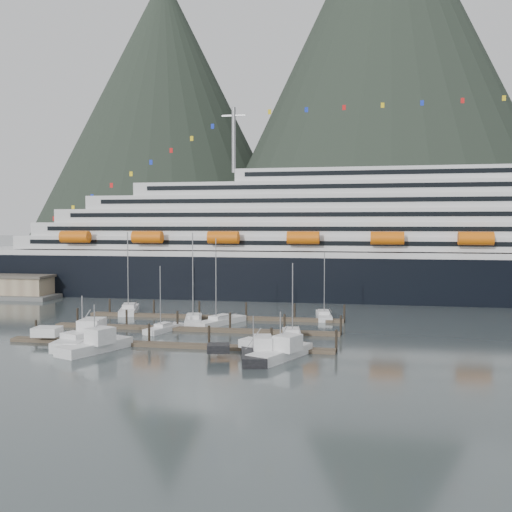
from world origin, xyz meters
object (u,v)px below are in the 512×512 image
Objects in this scene: sailboat_g at (324,316)px; trawler_a at (81,337)px; sailboat_h at (292,336)px; sailboat_b at (193,321)px; sailboat_e at (129,310)px; trawler_b at (94,345)px; sailboat_c at (164,329)px; sailboat_d at (220,322)px; cruise_ship at (398,247)px; trawler_d at (279,352)px; trawler_c at (252,352)px.

trawler_a is (-32.89, -30.53, 0.56)m from sailboat_g.
trawler_a is at bearing 97.89° from sailboat_h.
sailboat_b is 1.00× the size of sailboat_e.
trawler_b is at bearing 132.69° from sailboat_g.
sailboat_b is 24.33m from sailboat_g.
sailboat_c is 0.72× the size of sailboat_d.
sailboat_c is at bearing 119.08° from sailboat_g.
sailboat_b is (-37.05, -45.04, -11.59)m from cruise_ship.
sailboat_e is 49.23m from trawler_d.
trawler_b is (-4.14, -16.43, 0.51)m from sailboat_c.
sailboat_d is at bearing 112.74° from sailboat_g.
trawler_b is at bearing 108.73° from sailboat_h.
trawler_a is at bearing 166.86° from sailboat_d.
sailboat_b is at bearing 50.19° from sailboat_h.
sailboat_b is 29.37m from trawler_c.
trawler_d is (0.11, -13.60, 0.45)m from sailboat_h.
sailboat_e reaches higher than trawler_a.
sailboat_h is at bearing -80.67° from sailboat_c.
cruise_ship is at bearing -9.43° from trawler_b.
sailboat_b is at bearing 18.95° from trawler_c.
sailboat_e is at bearing 43.28° from sailboat_b.
trawler_d is (19.00, -24.29, 0.42)m from sailboat_b.
sailboat_c is at bearing -126.48° from cruise_ship.
sailboat_g is 1.05× the size of sailboat_h.
trawler_b is at bearing 179.48° from sailboat_d.
trawler_c is at bearing 156.33° from sailboat_h.
trawler_a is at bearing 137.39° from sailboat_b.
trawler_d is at bearing -66.15° from trawler_b.
sailboat_g is 35.65m from trawler_c.
sailboat_h reaches higher than trawler_a.
sailboat_c is 23.07m from sailboat_e.
sailboat_g is 34.52m from trawler_d.
sailboat_e is at bearing -146.74° from cruise_ship.
sailboat_e reaches higher than trawler_c.
sailboat_e is (-13.77, 18.51, 0.06)m from sailboat_c.
trawler_c is at bearing -117.18° from sailboat_c.
trawler_a is at bearing 67.35° from trawler_c.
cruise_ship is at bearing -54.32° from sailboat_b.
sailboat_e is 31.02m from trawler_a.
sailboat_b reaches higher than trawler_b.
sailboat_d is at bearing -105.96° from sailboat_b.
sailboat_e reaches higher than trawler_b.
trawler_b is 25.62m from trawler_d.
sailboat_c is 0.67× the size of sailboat_e.
sailboat_b reaches higher than sailboat_d.
sailboat_e is 40.82m from sailboat_h.
sailboat_g is 1.11× the size of trawler_b.
cruise_ship is at bearing -28.37° from sailboat_h.
cruise_ship reaches higher than sailboat_c.
sailboat_d is at bearing -26.24° from sailboat_c.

